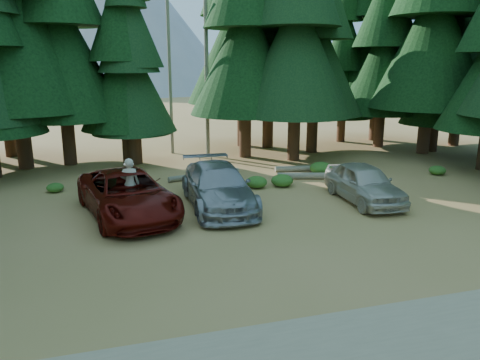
{
  "coord_description": "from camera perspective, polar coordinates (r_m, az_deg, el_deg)",
  "views": [
    {
      "loc": [
        -5.24,
        -13.6,
        5.72
      ],
      "look_at": [
        -0.35,
        3.31,
        1.25
      ],
      "focal_mm": 35.0,
      "sensor_mm": 36.0,
      "label": 1
    }
  ],
  "objects": [
    {
      "name": "ground",
      "position": [
        15.66,
        4.64,
        -7.23
      ],
      "size": [
        160.0,
        160.0,
        0.0
      ],
      "primitive_type": "plane",
      "color": "#9E8143",
      "rests_on": "ground"
    },
    {
      "name": "gravel_strip",
      "position": [
        10.51,
        17.98,
        -19.46
      ],
      "size": [
        26.0,
        3.5,
        0.01
      ],
      "primitive_type": "cube",
      "color": "tan",
      "rests_on": "ground"
    },
    {
      "name": "forest_belt_north",
      "position": [
        29.64,
        -5.64,
        3.05
      ],
      "size": [
        36.0,
        7.0,
        22.0
      ],
      "primitive_type": null,
      "color": "black",
      "rests_on": "ground"
    },
    {
      "name": "snag_front",
      "position": [
        28.74,
        -4.12,
        14.77
      ],
      "size": [
        0.24,
        0.24,
        12.0
      ],
      "primitive_type": "cylinder",
      "color": "#6F6759",
      "rests_on": "ground"
    },
    {
      "name": "snag_back",
      "position": [
        29.89,
        -8.56,
        12.71
      ],
      "size": [
        0.2,
        0.2,
        10.0
      ],
      "primitive_type": "cylinder",
      "color": "#6F6759",
      "rests_on": "ground"
    },
    {
      "name": "mountain_peak",
      "position": [
        102.11,
        -15.33,
        17.69
      ],
      "size": [
        48.0,
        50.0,
        28.0
      ],
      "color": "gray",
      "rests_on": "ground"
    },
    {
      "name": "red_pickup",
      "position": [
        18.16,
        -13.55,
        -1.7
      ],
      "size": [
        4.04,
        6.61,
        1.71
      ],
      "primitive_type": "imported",
      "rotation": [
        0.0,
        0.0,
        0.21
      ],
      "color": "#5B0D07",
      "rests_on": "ground"
    },
    {
      "name": "silver_minivan_center",
      "position": [
        18.78,
        -2.71,
        -0.8
      ],
      "size": [
        2.55,
        5.93,
        1.7
      ],
      "primitive_type": "imported",
      "rotation": [
        0.0,
        0.0,
        -0.03
      ],
      "color": "#9A9CA2",
      "rests_on": "ground"
    },
    {
      "name": "silver_minivan_right",
      "position": [
        20.2,
        14.88,
        -0.35
      ],
      "size": [
        2.08,
        4.76,
        1.6
      ],
      "primitive_type": "imported",
      "rotation": [
        0.0,
        0.0,
        -0.04
      ],
      "color": "beige",
      "rests_on": "ground"
    },
    {
      "name": "frisbee_player",
      "position": [
        18.18,
        -13.27,
        -0.42
      ],
      "size": [
        0.8,
        0.61,
        1.98
      ],
      "rotation": [
        0.0,
        0.0,
        2.94
      ],
      "color": "beige",
      "rests_on": "ground"
    },
    {
      "name": "log_left",
      "position": [
        23.75,
        -4.33,
        0.62
      ],
      "size": [
        3.86,
        1.27,
        0.28
      ],
      "primitive_type": "cylinder",
      "rotation": [
        0.0,
        1.57,
        0.26
      ],
      "color": "#6F6759",
      "rests_on": "ground"
    },
    {
      "name": "log_mid",
      "position": [
        25.39,
        8.55,
        1.43
      ],
      "size": [
        3.82,
        0.92,
        0.31
      ],
      "primitive_type": "cylinder",
      "rotation": [
        0.0,
        1.57,
        -0.16
      ],
      "color": "#6F6759",
      "rests_on": "ground"
    },
    {
      "name": "log_right",
      "position": [
        23.81,
        10.73,
        0.5
      ],
      "size": [
        5.01,
        1.74,
        0.33
      ],
      "primitive_type": "cylinder",
      "rotation": [
        0.0,
        1.57,
        -0.28
      ],
      "color": "#6F6759",
      "rests_on": "ground"
    },
    {
      "name": "shrub_far_left",
      "position": [
        20.48,
        -12.35,
        -1.61
      ],
      "size": [
        0.87,
        0.87,
        0.48
      ],
      "primitive_type": "ellipsoid",
      "color": "#2F611D",
      "rests_on": "ground"
    },
    {
      "name": "shrub_left",
      "position": [
        22.18,
        -13.55,
        -0.49
      ],
      "size": [
        0.84,
        0.84,
        0.46
      ],
      "primitive_type": "ellipsoid",
      "color": "#2F611D",
      "rests_on": "ground"
    },
    {
      "name": "shrub_center_left",
      "position": [
        21.79,
        2.04,
        -0.25
      ],
      "size": [
        0.98,
        0.98,
        0.54
      ],
      "primitive_type": "ellipsoid",
      "color": "#2F611D",
      "rests_on": "ground"
    },
    {
      "name": "shrub_center_right",
      "position": [
        24.22,
        -1.78,
        1.3
      ],
      "size": [
        1.08,
        1.08,
        0.59
      ],
      "primitive_type": "ellipsoid",
      "color": "#2F611D",
      "rests_on": "ground"
    },
    {
      "name": "shrub_right",
      "position": [
        22.09,
        5.16,
        -0.06
      ],
      "size": [
        1.03,
        1.03,
        0.57
      ],
      "primitive_type": "ellipsoid",
      "color": "#2F611D",
      "rests_on": "ground"
    },
    {
      "name": "shrub_far_right",
      "position": [
        24.74,
        9.85,
        1.43
      ],
      "size": [
        1.18,
        1.18,
        0.65
      ],
      "primitive_type": "ellipsoid",
      "color": "#2F611D",
      "rests_on": "ground"
    },
    {
      "name": "shrub_edge_west",
      "position": [
        22.65,
        -21.61,
        -0.86
      ],
      "size": [
        0.75,
        0.75,
        0.41
      ],
      "primitive_type": "ellipsoid",
      "color": "#2F611D",
      "rests_on": "ground"
    },
    {
      "name": "shrub_edge_east",
      "position": [
        26.38,
        22.92,
        1.1
      ],
      "size": [
        0.85,
        0.85,
        0.47
      ],
      "primitive_type": "ellipsoid",
      "color": "#2F611D",
      "rests_on": "ground"
    }
  ]
}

